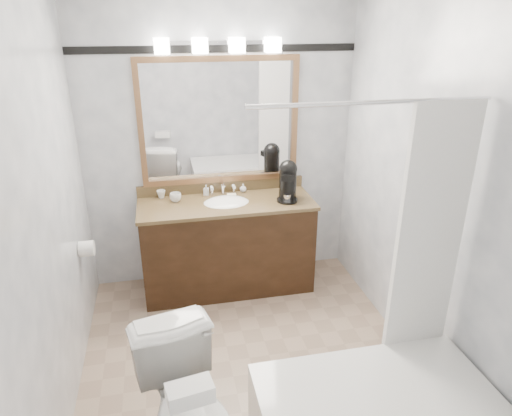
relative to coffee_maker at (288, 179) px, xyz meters
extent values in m
cube|color=gray|center=(-0.54, -0.98, -1.04)|extent=(2.40, 2.60, 0.01)
cube|color=white|center=(-0.54, 0.33, 0.22)|extent=(2.40, 0.01, 2.50)
cube|color=white|center=(-0.54, -2.28, 0.22)|extent=(2.40, 0.01, 2.50)
cube|color=white|center=(-1.75, -0.98, 0.22)|extent=(0.01, 2.60, 2.50)
cube|color=white|center=(0.66, -0.98, 0.22)|extent=(0.01, 2.60, 2.50)
cube|color=black|center=(-0.54, 0.04, -0.62)|extent=(1.50, 0.55, 0.82)
cube|color=olive|center=(-0.54, 0.04, -0.20)|extent=(1.53, 0.58, 0.03)
cube|color=olive|center=(-0.54, 0.31, -0.13)|extent=(1.53, 0.03, 0.10)
ellipsoid|color=white|center=(-0.54, 0.04, -0.21)|extent=(0.44, 0.34, 0.14)
cube|color=#8F6440|center=(-0.54, 0.30, 0.99)|extent=(1.40, 0.04, 0.05)
cube|color=#8F6440|center=(-0.54, 0.30, -0.06)|extent=(1.40, 0.04, 0.05)
cube|color=#8F6440|center=(-1.22, 0.30, 0.47)|extent=(0.05, 0.04, 1.00)
cube|color=#8F6440|center=(0.13, 0.30, 0.47)|extent=(0.05, 0.04, 1.00)
cube|color=white|center=(-0.54, 0.31, 0.47)|extent=(1.30, 0.01, 1.00)
cube|color=silver|center=(-0.54, 0.29, 1.12)|extent=(0.90, 0.05, 0.03)
cube|color=white|center=(-0.99, 0.24, 1.10)|extent=(0.12, 0.12, 0.12)
cube|color=white|center=(-0.69, 0.24, 1.10)|extent=(0.12, 0.12, 0.12)
cube|color=white|center=(-0.39, 0.24, 1.10)|extent=(0.12, 0.12, 0.12)
cube|color=white|center=(-0.09, 0.24, 1.10)|extent=(0.12, 0.12, 0.12)
cube|color=black|center=(-0.54, 0.32, 1.07)|extent=(2.40, 0.01, 0.06)
cylinder|color=silver|center=(-0.01, -1.52, 0.92)|extent=(1.30, 0.02, 0.02)
cube|color=white|center=(0.41, -1.53, 0.14)|extent=(0.40, 0.04, 1.55)
cylinder|color=white|center=(-1.68, -0.31, -0.33)|extent=(0.11, 0.12, 0.12)
cube|color=white|center=(-1.02, -2.10, -0.18)|extent=(0.22, 0.14, 0.08)
cylinder|color=black|center=(-0.02, -0.05, -0.17)|extent=(0.18, 0.18, 0.02)
cylinder|color=black|center=(0.00, 0.01, -0.04)|extent=(0.15, 0.15, 0.27)
sphere|color=black|center=(0.00, 0.01, 0.09)|extent=(0.16, 0.16, 0.16)
cube|color=black|center=(-0.02, -0.07, 0.05)|extent=(0.13, 0.13, 0.05)
cylinder|color=silver|center=(-0.02, -0.07, -0.14)|extent=(0.06, 0.06, 0.06)
imported|color=white|center=(-0.97, 0.15, -0.14)|extent=(0.10, 0.10, 0.08)
imported|color=white|center=(-1.09, 0.26, -0.15)|extent=(0.08, 0.08, 0.07)
imported|color=white|center=(-0.69, 0.25, -0.14)|extent=(0.06, 0.06, 0.10)
imported|color=white|center=(-0.35, 0.26, -0.14)|extent=(0.07, 0.07, 0.08)
cube|color=beige|center=(-0.47, 0.16, -0.17)|extent=(0.08, 0.06, 0.02)
camera|label=1|loc=(-1.06, -3.62, 1.30)|focal=32.00mm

